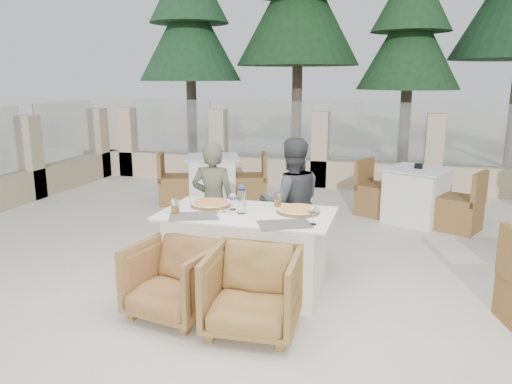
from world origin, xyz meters
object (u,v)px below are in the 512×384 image
(diner_right, at_px, (291,204))
(wine_glass_corner, at_px, (313,214))
(olive_dish, at_px, (224,213))
(armchair_far_left, at_px, (222,227))
(wine_glass_centre, at_px, (233,200))
(bg_table_b, at_px, (416,196))
(pizza_right, at_px, (298,210))
(pizza_left, at_px, (211,204))
(armchair_near_right, at_px, (253,291))
(armchair_near_left, at_px, (175,279))
(water_bottle, at_px, (242,199))
(dining_table, at_px, (247,251))
(diner_left, at_px, (213,203))
(beer_glass_left, at_px, (175,206))
(bg_table_a, at_px, (213,180))
(armchair_far_right, at_px, (291,237))
(beer_glass_right, at_px, (278,200))

(diner_right, bearing_deg, wine_glass_corner, 88.61)
(olive_dish, bearing_deg, armchair_far_left, 110.94)
(wine_glass_centre, distance_m, bg_table_b, 3.35)
(pizza_right, bearing_deg, pizza_left, 179.95)
(armchair_near_right, bearing_deg, armchair_near_left, 170.74)
(water_bottle, distance_m, wine_glass_centre, 0.16)
(olive_dish, relative_size, armchair_far_left, 0.16)
(dining_table, relative_size, wine_glass_centre, 8.70)
(water_bottle, relative_size, olive_dish, 2.42)
(armchair_far_left, distance_m, diner_right, 0.97)
(armchair_far_left, relative_size, diner_left, 0.51)
(olive_dish, xyz_separation_m, armchair_near_left, (-0.27, -0.51, -0.47))
(beer_glass_left, height_order, bg_table_a, beer_glass_left)
(pizza_left, bearing_deg, diner_left, 108.42)
(pizza_right, xyz_separation_m, armchair_near_right, (-0.18, -0.88, -0.46))
(wine_glass_corner, height_order, armchair_far_right, wine_glass_corner)
(armchair_far_right, bearing_deg, water_bottle, 62.10)
(pizza_left, distance_m, bg_table_a, 3.21)
(dining_table, bearing_deg, pizza_right, 15.28)
(armchair_near_left, relative_size, bg_table_b, 0.43)
(dining_table, relative_size, armchair_far_right, 2.38)
(dining_table, bearing_deg, wine_glass_corner, -18.86)
(wine_glass_centre, bearing_deg, bg_table_a, 114.15)
(diner_left, xyz_separation_m, bg_table_a, (-0.94, 2.44, -0.28))
(armchair_far_left, distance_m, armchair_near_right, 1.88)
(pizza_right, relative_size, water_bottle, 1.51)
(armchair_near_right, bearing_deg, pizza_left, 124.82)
(diner_left, bearing_deg, wine_glass_centre, 120.49)
(bg_table_b, bearing_deg, diner_left, -110.30)
(pizza_right, height_order, diner_left, diner_left)
(bg_table_b, bearing_deg, olive_dish, -95.73)
(pizza_left, relative_size, armchair_far_left, 0.58)
(diner_left, bearing_deg, armchair_near_right, 116.64)
(pizza_right, distance_m, wine_glass_centre, 0.63)
(pizza_left, relative_size, wine_glass_centre, 2.12)
(wine_glass_centre, height_order, armchair_near_left, wine_glass_centre)
(armchair_far_right, height_order, armchair_near_left, armchair_near_left)
(olive_dish, bearing_deg, bg_table_a, 112.58)
(armchair_far_right, xyz_separation_m, diner_right, (0.01, -0.09, 0.39))
(beer_glass_left, xyz_separation_m, armchair_far_right, (0.89, 1.02, -0.54))
(armchair_far_right, xyz_separation_m, bg_table_a, (-1.79, 2.31, 0.08))
(beer_glass_right, height_order, armchair_near_right, beer_glass_right)
(armchair_far_right, relative_size, diner_left, 0.51)
(wine_glass_corner, distance_m, armchair_far_left, 1.78)
(pizza_right, xyz_separation_m, olive_dish, (-0.63, -0.29, -0.00))
(armchair_far_left, relative_size, armchair_near_left, 0.95)
(pizza_left, bearing_deg, olive_dish, -49.97)
(diner_right, xyz_separation_m, bg_table_a, (-1.80, 2.40, -0.32))
(diner_right, bearing_deg, dining_table, 45.10)
(diner_right, distance_m, bg_table_a, 3.02)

